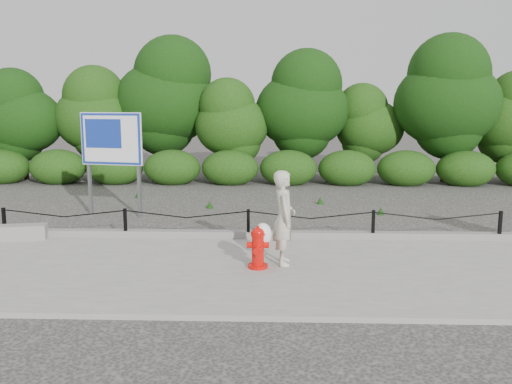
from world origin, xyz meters
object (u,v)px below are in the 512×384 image
(fire_hydrant, at_px, (258,248))
(advertising_sign, at_px, (111,144))
(concrete_block, at_px, (22,232))
(pedestrian, at_px, (283,219))

(fire_hydrant, relative_size, advertising_sign, 0.28)
(concrete_block, bearing_deg, fire_hydrant, -19.56)
(pedestrian, height_order, concrete_block, pedestrian)
(fire_hydrant, xyz_separation_m, concrete_block, (-4.77, 1.70, -0.19))
(concrete_block, bearing_deg, advertising_sign, 68.30)
(pedestrian, relative_size, concrete_block, 1.72)
(fire_hydrant, height_order, advertising_sign, advertising_sign)
(fire_hydrant, xyz_separation_m, advertising_sign, (-3.71, 4.38, 1.38))
(pedestrian, height_order, advertising_sign, advertising_sign)
(fire_hydrant, distance_m, pedestrian, 0.65)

